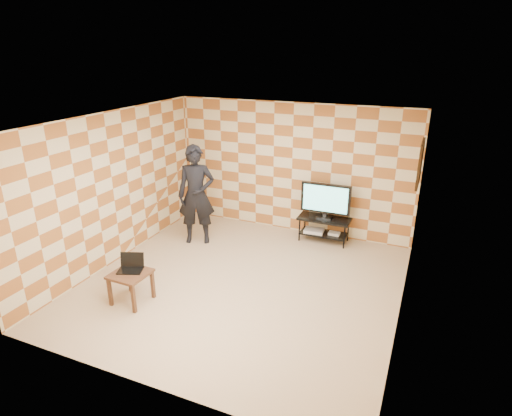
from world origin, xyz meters
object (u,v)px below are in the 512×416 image
(tv_stand, at_px, (324,224))
(person, at_px, (196,195))
(side_table, at_px, (130,278))
(tv, at_px, (326,199))

(tv_stand, relative_size, person, 0.52)
(tv_stand, bearing_deg, side_table, -123.13)
(person, bearing_deg, tv_stand, -0.89)
(tv_stand, height_order, side_table, same)
(side_table, bearing_deg, person, 94.25)
(tv_stand, distance_m, tv, 0.53)
(tv, xyz_separation_m, side_table, (-2.16, -3.31, -0.49))
(tv, xyz_separation_m, person, (-2.33, -0.99, 0.09))
(tv, distance_m, side_table, 3.98)
(side_table, relative_size, person, 0.28)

